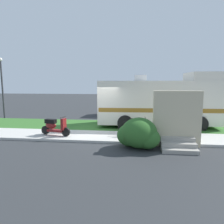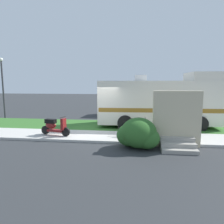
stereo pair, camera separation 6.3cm
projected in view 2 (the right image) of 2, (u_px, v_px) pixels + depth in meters
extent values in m
plane|color=#2D3033|center=(96.00, 132.00, 11.51)|extent=(80.00, 80.00, 0.00)
cube|color=beige|center=(91.00, 136.00, 10.32)|extent=(24.00, 2.00, 0.12)
cube|color=#336628|center=(100.00, 126.00, 12.98)|extent=(24.00, 3.40, 0.08)
cube|color=silver|center=(157.00, 102.00, 12.58)|extent=(7.25, 2.71, 2.55)
cube|color=silver|center=(204.00, 77.00, 12.15)|extent=(1.90, 2.35, 0.50)
cube|color=#8C601E|center=(157.00, 108.00, 12.63)|extent=(7.10, 2.72, 0.24)
cube|color=black|center=(218.00, 95.00, 12.24)|extent=(0.17, 2.03, 0.90)
cube|color=silver|center=(140.00, 78.00, 12.46)|extent=(0.73, 0.63, 0.36)
cylinder|color=black|center=(188.00, 117.00, 13.69)|extent=(0.91, 0.32, 0.90)
cylinder|color=black|center=(200.00, 124.00, 11.43)|extent=(0.91, 0.32, 0.90)
cylinder|color=black|center=(126.00, 116.00, 14.02)|extent=(0.91, 0.32, 0.90)
cylinder|color=black|center=(125.00, 123.00, 11.76)|extent=(0.91, 0.32, 0.90)
cylinder|color=black|center=(66.00, 132.00, 10.04)|extent=(0.45, 0.19, 0.44)
cylinder|color=black|center=(46.00, 130.00, 10.44)|extent=(0.45, 0.19, 0.44)
cube|color=maroon|center=(55.00, 130.00, 10.24)|extent=(0.88, 0.46, 0.10)
cube|color=black|center=(51.00, 121.00, 10.26)|extent=(0.60, 0.38, 0.20)
ellipsoid|color=maroon|center=(51.00, 125.00, 10.29)|extent=(0.65, 0.42, 0.36)
cube|color=maroon|center=(63.00, 124.00, 10.03)|extent=(0.21, 0.34, 0.56)
cylinder|color=black|center=(63.00, 117.00, 9.98)|extent=(0.14, 0.50, 0.04)
sphere|color=white|center=(63.00, 121.00, 10.00)|extent=(0.12, 0.12, 0.12)
torus|color=black|center=(147.00, 129.00, 10.12)|extent=(0.72, 0.07, 0.72)
torus|color=black|center=(125.00, 128.00, 10.21)|extent=(0.72, 0.07, 0.72)
cylinder|color=black|center=(139.00, 125.00, 10.13)|extent=(0.61, 0.06, 0.68)
cylinder|color=black|center=(133.00, 126.00, 10.16)|extent=(0.10, 0.04, 0.61)
cylinder|color=black|center=(139.00, 119.00, 10.09)|extent=(0.65, 0.06, 0.09)
cylinder|color=black|center=(129.00, 130.00, 10.21)|extent=(0.42, 0.05, 0.19)
cylinder|color=black|center=(129.00, 124.00, 10.17)|extent=(0.37, 0.05, 0.47)
cylinder|color=black|center=(146.00, 124.00, 10.09)|extent=(0.12, 0.04, 0.51)
cube|color=black|center=(132.00, 119.00, 10.12)|extent=(0.20, 0.11, 0.06)
cylinder|color=black|center=(145.00, 118.00, 10.06)|extent=(0.05, 0.52, 0.03)
cube|color=#B7B29E|center=(119.00, 103.00, 17.33)|extent=(2.46, 2.12, 1.50)
cube|color=black|center=(119.00, 98.00, 17.27)|extent=(2.35, 2.13, 0.44)
cube|color=#B7B29E|center=(150.00, 109.00, 16.87)|extent=(2.98, 2.16, 0.70)
cylinder|color=black|center=(115.00, 112.00, 16.55)|extent=(0.78, 0.30, 0.76)
cylinder|color=black|center=(119.00, 109.00, 18.36)|extent=(0.78, 0.30, 0.76)
cylinder|color=black|center=(154.00, 113.00, 15.93)|extent=(0.78, 0.30, 0.76)
cylinder|color=black|center=(154.00, 110.00, 17.75)|extent=(0.78, 0.30, 0.76)
cube|color=maroon|center=(139.00, 100.00, 20.30)|extent=(2.45, 2.08, 1.52)
cube|color=black|center=(139.00, 96.00, 20.23)|extent=(2.33, 2.09, 0.44)
cube|color=maroon|center=(167.00, 105.00, 19.95)|extent=(2.98, 2.09, 0.68)
cylinder|color=black|center=(137.00, 108.00, 19.47)|extent=(0.77, 0.26, 0.76)
cylinder|color=black|center=(138.00, 106.00, 21.36)|extent=(0.77, 0.26, 0.76)
cylinder|color=black|center=(171.00, 109.00, 18.99)|extent=(0.77, 0.26, 0.76)
cylinder|color=black|center=(169.00, 106.00, 20.88)|extent=(0.77, 0.26, 0.76)
cube|color=#9E998E|center=(178.00, 149.00, 8.25)|extent=(1.40, 0.96, 0.16)
cube|color=#9E998E|center=(178.00, 144.00, 8.39)|extent=(1.40, 0.64, 0.16)
cube|color=#9E998E|center=(177.00, 139.00, 8.52)|extent=(1.40, 0.32, 0.16)
cube|color=beige|center=(176.00, 119.00, 8.72)|extent=(2.00, 0.30, 2.40)
ellipsoid|color=#2D6026|center=(139.00, 133.00, 8.47)|extent=(1.50, 1.35, 1.27)
ellipsoid|color=#2D6026|center=(130.00, 135.00, 8.68)|extent=(1.12, 1.01, 0.95)
ellipsoid|color=#2D6026|center=(147.00, 138.00, 8.34)|extent=(1.05, 0.94, 0.89)
cylinder|color=#19722D|center=(154.00, 138.00, 9.38)|extent=(0.07, 0.07, 0.23)
cylinder|color=#19722D|center=(154.00, 135.00, 9.36)|extent=(0.03, 0.03, 0.05)
cylinder|color=black|center=(154.00, 134.00, 9.35)|extent=(0.03, 0.03, 0.02)
cylinder|color=navy|center=(151.00, 137.00, 9.45)|extent=(0.07, 0.07, 0.21)
cylinder|color=navy|center=(151.00, 135.00, 9.43)|extent=(0.03, 0.03, 0.04)
cylinder|color=black|center=(151.00, 134.00, 9.43)|extent=(0.04, 0.04, 0.02)
cylinder|color=#333338|center=(3.00, 90.00, 15.72)|extent=(0.12, 0.12, 4.37)
sphere|color=silver|center=(1.00, 60.00, 15.40)|extent=(0.28, 0.28, 0.28)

